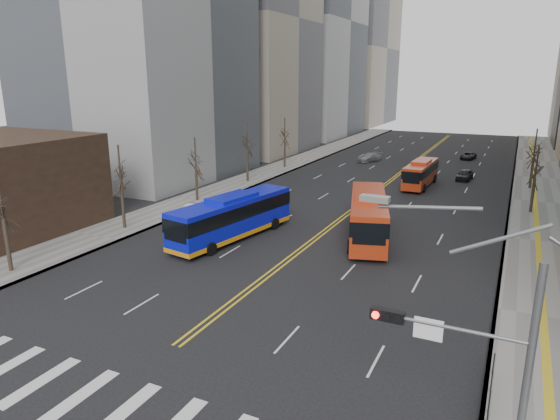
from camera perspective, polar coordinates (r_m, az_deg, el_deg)
name	(u,v)px	position (r m, az deg, el deg)	size (l,w,h in m)	color
ground	(101,404)	(23.01, -19.82, -20.16)	(220.00, 220.00, 0.00)	black
sidewalk_right	(546,203)	(59.19, 28.10, 0.73)	(7.00, 130.00, 0.15)	slate
sidewalk_left	(259,176)	(66.59, -2.41, 3.94)	(5.00, 130.00, 0.15)	slate
crosswalk	(101,404)	(23.01, -19.82, -20.15)	(26.70, 4.00, 0.01)	silver
centerline	(400,173)	(70.35, 13.52, 4.08)	(0.55, 100.00, 0.01)	gold
signal_mast	(477,353)	(16.77, 21.57, -14.93)	(5.37, 0.37, 9.39)	gray
pedestrian_railing	(490,398)	(22.27, 22.84, -19.22)	(0.06, 6.06, 1.02)	black
street_trees	(291,156)	(52.46, 1.21, 6.25)	(35.20, 47.20, 7.60)	#2D241B
blue_bus	(233,216)	(40.76, -5.44, -0.68)	(4.80, 12.84, 3.65)	#0D16D1
red_bus_near	(368,214)	(41.14, 10.04, -0.42)	(6.10, 12.32, 3.79)	#B13012
red_bus_far	(421,172)	(62.41, 15.80, 4.21)	(2.78, 9.96, 3.17)	#B13012
car_white	(193,212)	(47.18, -9.94, -0.20)	(1.45, 4.16, 1.37)	silver
car_dark_mid	(465,175)	(68.27, 20.36, 3.80)	(1.61, 3.99, 1.36)	black
car_silver	(370,157)	(79.30, 10.20, 5.95)	(1.85, 4.54, 1.32)	gray
car_dark_far	(468,156)	(85.71, 20.72, 5.82)	(1.82, 3.95, 1.10)	black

